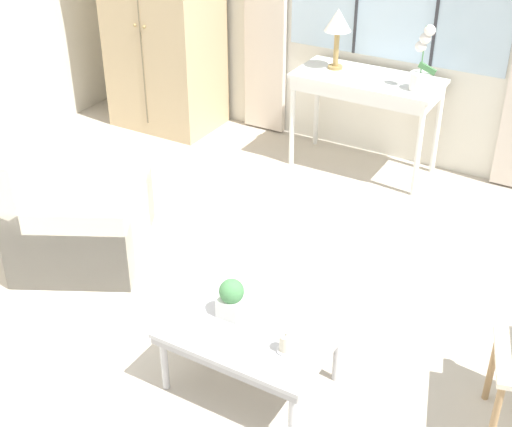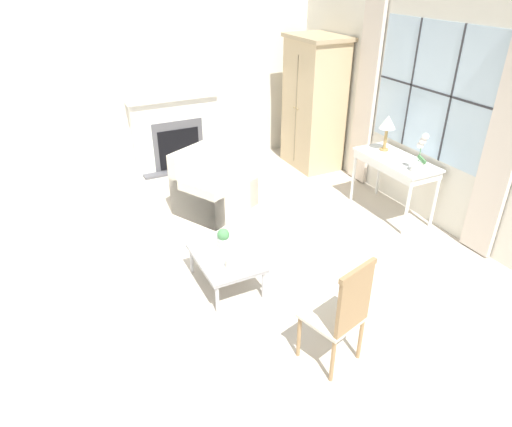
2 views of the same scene
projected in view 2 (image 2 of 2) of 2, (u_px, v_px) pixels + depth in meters
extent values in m
plane|color=#BCB2A3|center=(216.00, 262.00, 5.41)|extent=(14.00, 14.00, 0.00)
cube|color=silver|center=(429.00, 113.00, 5.91)|extent=(7.20, 0.06, 2.80)
cube|color=silver|center=(431.00, 91.00, 5.75)|extent=(1.87, 0.01, 1.64)
cube|color=#2D2D33|center=(411.00, 85.00, 6.01)|extent=(0.02, 0.02, 1.64)
cube|color=#2D2D33|center=(451.00, 97.00, 5.48)|extent=(0.02, 0.02, 1.64)
cube|color=#2D2D33|center=(430.00, 91.00, 5.75)|extent=(1.87, 0.02, 0.02)
cube|color=beige|center=(366.00, 97.00, 6.82)|extent=(0.40, 0.06, 2.67)
cube|color=beige|center=(502.00, 147.00, 4.97)|extent=(0.40, 0.06, 2.67)
cube|color=silver|center=(176.00, 84.00, 7.34)|extent=(0.06, 7.20, 2.80)
cube|color=#515156|center=(181.00, 168.00, 7.81)|extent=(0.34, 1.30, 0.04)
cube|color=silver|center=(176.00, 135.00, 7.59)|extent=(0.18, 1.44, 1.20)
cube|color=silver|center=(174.00, 98.00, 7.27)|extent=(0.24, 1.52, 0.04)
cube|color=black|center=(179.00, 149.00, 7.61)|extent=(0.02, 0.69, 0.66)
cube|color=#515156|center=(179.00, 145.00, 7.59)|extent=(0.01, 0.85, 0.82)
cube|color=silver|center=(169.00, 62.00, 7.09)|extent=(0.04, 1.26, 1.07)
cube|color=silver|center=(169.00, 63.00, 7.07)|extent=(0.01, 1.18, 0.99)
cube|color=tan|center=(314.00, 106.00, 7.53)|extent=(0.95, 0.67, 2.08)
cube|color=tan|center=(318.00, 37.00, 7.01)|extent=(1.03, 0.73, 0.06)
cube|color=#74644C|center=(296.00, 111.00, 7.42)|extent=(0.01, 0.01, 1.75)
sphere|color=#997F4C|center=(294.00, 108.00, 7.43)|extent=(0.03, 0.03, 0.03)
sphere|color=#997F4C|center=(297.00, 109.00, 7.36)|extent=(0.03, 0.03, 0.03)
cube|color=white|center=(396.00, 159.00, 6.10)|extent=(1.19, 0.55, 0.03)
cube|color=white|center=(396.00, 164.00, 6.13)|extent=(1.14, 0.53, 0.10)
cylinder|color=white|center=(354.00, 175.00, 6.64)|extent=(0.04, 0.04, 0.79)
cylinder|color=white|center=(407.00, 207.00, 5.77)|extent=(0.04, 0.04, 0.79)
cylinder|color=white|center=(379.00, 170.00, 6.83)|extent=(0.04, 0.04, 0.79)
cylinder|color=white|center=(435.00, 200.00, 5.96)|extent=(0.04, 0.04, 0.79)
cylinder|color=#9E7F47|center=(384.00, 149.00, 6.35)|extent=(0.12, 0.12, 0.02)
cylinder|color=#9E7F47|center=(386.00, 139.00, 6.28)|extent=(0.04, 0.04, 0.29)
cone|color=white|center=(388.00, 122.00, 6.16)|extent=(0.22, 0.22, 0.18)
cylinder|color=white|center=(418.00, 166.00, 5.68)|extent=(0.16, 0.16, 0.14)
cylinder|color=#47844C|center=(421.00, 147.00, 5.56)|extent=(0.01, 0.01, 0.36)
cube|color=#47844C|center=(422.00, 159.00, 5.59)|extent=(0.15, 0.02, 0.09)
sphere|color=white|center=(420.00, 145.00, 5.58)|extent=(0.09, 0.09, 0.09)
sphere|color=white|center=(423.00, 141.00, 5.53)|extent=(0.09, 0.09, 0.09)
sphere|color=white|center=(426.00, 137.00, 5.47)|extent=(0.09, 0.09, 0.09)
cube|color=beige|center=(215.00, 196.00, 6.47)|extent=(1.17, 1.23, 0.43)
cube|color=beige|center=(196.00, 161.00, 6.42)|extent=(0.59, 0.93, 0.46)
cube|color=beige|center=(232.00, 182.00, 6.70)|extent=(0.81, 0.55, 0.57)
cube|color=beige|center=(197.00, 201.00, 6.16)|extent=(0.81, 0.55, 0.57)
cube|color=beige|center=(332.00, 316.00, 3.89)|extent=(0.54, 0.54, 0.03)
cube|color=#9E7A51|center=(354.00, 301.00, 3.62)|extent=(0.15, 0.40, 0.55)
cube|color=#9E7A51|center=(358.00, 271.00, 3.48)|extent=(0.16, 0.43, 0.05)
cylinder|color=#9E7A51|center=(299.00, 336.00, 4.02)|extent=(0.04, 0.04, 0.45)
cylinder|color=#9E7A51|center=(327.00, 316.00, 4.24)|extent=(0.04, 0.04, 0.45)
cylinder|color=#9E7A51|center=(333.00, 361.00, 3.77)|extent=(0.04, 0.04, 0.45)
cylinder|color=#9E7A51|center=(360.00, 338.00, 4.00)|extent=(0.04, 0.04, 0.45)
cube|color=#BCBCC1|center=(226.00, 255.00, 4.86)|extent=(0.87, 0.62, 0.03)
cube|color=#A0A0A4|center=(226.00, 258.00, 4.88)|extent=(0.85, 0.61, 0.04)
cylinder|color=#BCBCC1|center=(191.00, 258.00, 5.16)|extent=(0.04, 0.04, 0.37)
cylinder|color=#BCBCC1|center=(217.00, 297.00, 4.55)|extent=(0.04, 0.04, 0.37)
cylinder|color=#BCBCC1|center=(234.00, 247.00, 5.36)|extent=(0.04, 0.04, 0.37)
cylinder|color=#BCBCC1|center=(264.00, 283.00, 4.75)|extent=(0.04, 0.04, 0.37)
cube|color=white|center=(224.00, 242.00, 4.95)|extent=(0.13, 0.13, 0.11)
sphere|color=#47844C|center=(223.00, 234.00, 4.91)|extent=(0.13, 0.13, 0.13)
cylinder|color=silver|center=(228.00, 267.00, 4.63)|extent=(0.09, 0.09, 0.01)
cylinder|color=beige|center=(228.00, 263.00, 4.61)|extent=(0.07, 0.07, 0.09)
cylinder|color=black|center=(228.00, 259.00, 4.58)|extent=(0.00, 0.00, 0.01)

